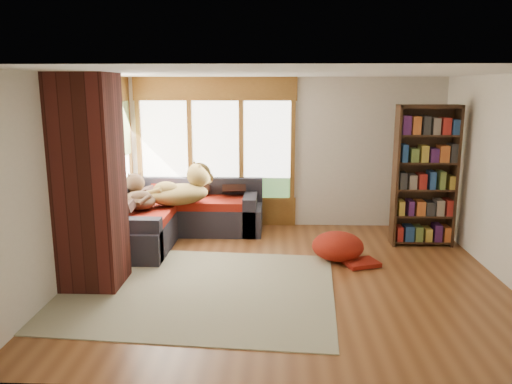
% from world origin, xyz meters
% --- Properties ---
extents(floor, '(5.50, 5.50, 0.00)m').
position_xyz_m(floor, '(0.00, 0.00, 0.00)').
color(floor, brown).
rests_on(floor, ground).
extents(ceiling, '(5.50, 5.50, 0.00)m').
position_xyz_m(ceiling, '(0.00, 0.00, 2.60)').
color(ceiling, white).
extents(wall_back, '(5.50, 0.04, 2.60)m').
position_xyz_m(wall_back, '(0.00, 2.50, 1.30)').
color(wall_back, silver).
rests_on(wall_back, ground).
extents(wall_front, '(5.50, 0.04, 2.60)m').
position_xyz_m(wall_front, '(0.00, -2.50, 1.30)').
color(wall_front, silver).
rests_on(wall_front, ground).
extents(wall_left, '(0.04, 5.00, 2.60)m').
position_xyz_m(wall_left, '(-2.75, 0.00, 1.30)').
color(wall_left, silver).
rests_on(wall_left, ground).
extents(wall_right, '(0.04, 5.00, 2.60)m').
position_xyz_m(wall_right, '(2.75, 0.00, 1.30)').
color(wall_right, silver).
rests_on(wall_right, ground).
extents(windows_back, '(2.82, 0.10, 1.90)m').
position_xyz_m(windows_back, '(-1.20, 2.47, 1.35)').
color(windows_back, brown).
rests_on(windows_back, wall_back).
extents(windows_left, '(0.10, 2.62, 1.90)m').
position_xyz_m(windows_left, '(-2.72, 1.20, 1.35)').
color(windows_left, brown).
rests_on(windows_left, wall_left).
extents(roller_blind, '(0.03, 0.72, 0.90)m').
position_xyz_m(roller_blind, '(-2.69, 2.03, 1.75)').
color(roller_blind, olive).
rests_on(roller_blind, wall_left).
extents(brick_chimney, '(0.70, 0.70, 2.60)m').
position_xyz_m(brick_chimney, '(-2.40, -0.35, 1.30)').
color(brick_chimney, '#471914').
rests_on(brick_chimney, ground).
extents(sectional_sofa, '(2.20, 2.20, 0.80)m').
position_xyz_m(sectional_sofa, '(-1.95, 1.70, 0.30)').
color(sectional_sofa, black).
rests_on(sectional_sofa, ground).
extents(area_rug, '(3.77, 2.99, 0.01)m').
position_xyz_m(area_rug, '(-1.23, -0.46, 0.01)').
color(area_rug, beige).
rests_on(area_rug, ground).
extents(bookshelf, '(0.93, 0.31, 2.17)m').
position_xyz_m(bookshelf, '(2.14, 1.43, 1.09)').
color(bookshelf, '#351F11').
rests_on(bookshelf, ground).
extents(pouf, '(0.89, 0.89, 0.40)m').
position_xyz_m(pouf, '(0.75, 0.68, 0.21)').
color(pouf, maroon).
rests_on(pouf, area_rug).
extents(dog_tan, '(1.16, 1.06, 0.57)m').
position_xyz_m(dog_tan, '(-1.62, 1.59, 0.82)').
color(dog_tan, olive).
rests_on(dog_tan, sectional_sofa).
extents(dog_brindle, '(0.79, 0.91, 0.44)m').
position_xyz_m(dog_brindle, '(-2.29, 1.33, 0.76)').
color(dog_brindle, black).
rests_on(dog_brindle, sectional_sofa).
extents(throw_pillows, '(1.98, 1.68, 0.45)m').
position_xyz_m(throw_pillows, '(-1.92, 1.85, 0.74)').
color(throw_pillows, black).
rests_on(throw_pillows, sectional_sofa).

